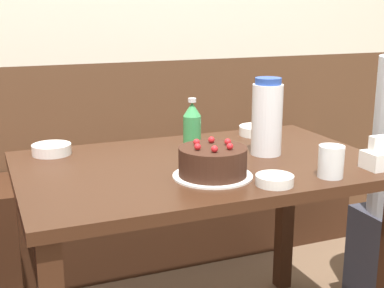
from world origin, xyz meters
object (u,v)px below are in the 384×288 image
object	(u,v)px
bench_seat	(134,215)
glass_water_tall	(331,161)
bowl_side_dish	(258,130)
bowl_rice_small	(52,149)
bowl_soup_white	(275,180)
soju_bottle	(192,127)
napkin_holder	(381,156)
water_pitcher	(267,117)
birthday_cake	(213,162)

from	to	relation	value
bench_seat	glass_water_tall	xyz separation A→B (m)	(0.29, -1.12, 0.54)
bowl_side_dish	bowl_rice_small	bearing A→B (deg)	178.97
bowl_soup_white	glass_water_tall	size ratio (longest dim) A/B	1.14
soju_bottle	bench_seat	bearing A→B (deg)	91.98
napkin_holder	glass_water_tall	distance (m)	0.20
water_pitcher	soju_bottle	xyz separation A→B (m)	(-0.22, 0.13, -0.04)
bench_seat	birthday_cake	world-z (taller)	birthday_cake
bench_seat	water_pitcher	distance (m)	1.06
napkin_holder	bowl_soup_white	size ratio (longest dim) A/B	1.01
bench_seat	water_pitcher	xyz separation A→B (m)	(0.24, -0.82, 0.62)
napkin_holder	glass_water_tall	bearing A→B (deg)	-175.75
bowl_rice_small	bowl_side_dish	xyz separation A→B (m)	(0.79, -0.01, 0.00)
water_pitcher	bowl_soup_white	distance (m)	0.35
water_pitcher	bowl_side_dish	world-z (taller)	water_pitcher
napkin_holder	bowl_soup_white	bearing A→B (deg)	-177.71
bowl_soup_white	bowl_side_dish	xyz separation A→B (m)	(0.25, 0.56, 0.00)
birthday_cake	bowl_rice_small	bearing A→B (deg)	133.08
bowl_rice_small	glass_water_tall	size ratio (longest dim) A/B	1.39
water_pitcher	soju_bottle	world-z (taller)	water_pitcher
bowl_rice_small	water_pitcher	bearing A→B (deg)	-21.93
bowl_rice_small	bowl_side_dish	bearing A→B (deg)	-1.03
bowl_side_dish	glass_water_tall	distance (m)	0.56
bowl_soup_white	bowl_side_dish	distance (m)	0.61
water_pitcher	napkin_holder	bearing A→B (deg)	-48.20
glass_water_tall	water_pitcher	bearing A→B (deg)	99.49
napkin_holder	bowl_soup_white	xyz separation A→B (m)	(-0.39, -0.02, -0.02)
napkin_holder	bowl_rice_small	size ratio (longest dim) A/B	0.83
napkin_holder	bowl_rice_small	bearing A→B (deg)	149.24
water_pitcher	bowl_rice_small	xyz separation A→B (m)	(-0.68, 0.27, -0.11)
water_pitcher	soju_bottle	distance (m)	0.26
birthday_cake	glass_water_tall	world-z (taller)	birthday_cake
bench_seat	bowl_side_dish	distance (m)	0.84
bowl_rice_small	napkin_holder	bearing A→B (deg)	-30.76
bowl_rice_small	glass_water_tall	distance (m)	0.93
bowl_side_dish	glass_water_tall	world-z (taller)	glass_water_tall
bench_seat	napkin_holder	distance (m)	1.32
soju_bottle	glass_water_tall	xyz separation A→B (m)	(0.27, -0.43, -0.04)
bench_seat	water_pitcher	size ratio (longest dim) A/B	8.67
bench_seat	bowl_side_dish	size ratio (longest dim) A/B	15.56
bowl_soup_white	bowl_rice_small	world-z (taller)	bowl_rice_small
bench_seat	water_pitcher	bearing A→B (deg)	-73.51
glass_water_tall	bowl_soup_white	bearing A→B (deg)	-179.78
napkin_holder	bench_seat	bearing A→B (deg)	114.12
bowl_soup_white	glass_water_tall	world-z (taller)	glass_water_tall
water_pitcher	soju_bottle	size ratio (longest dim) A/B	1.40
bench_seat	napkin_holder	bearing A→B (deg)	-65.88
bench_seat	napkin_holder	xyz separation A→B (m)	(0.49, -1.10, 0.53)
bench_seat	bowl_rice_small	world-z (taller)	bowl_rice_small
water_pitcher	bench_seat	bearing A→B (deg)	106.49
water_pitcher	bowl_side_dish	xyz separation A→B (m)	(0.11, 0.26, -0.11)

